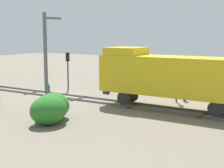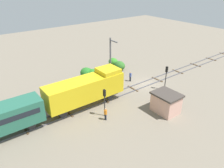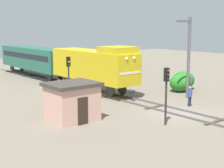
{
  "view_description": "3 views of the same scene",
  "coord_description": "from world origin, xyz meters",
  "views": [
    {
      "loc": [
        24.14,
        21.77,
        5.93
      ],
      "look_at": [
        1.18,
        7.15,
        1.85
      ],
      "focal_mm": 55.0,
      "sensor_mm": 36.0,
      "label": 1
    },
    {
      "loc": [
        -22.81,
        24.36,
        16.33
      ],
      "look_at": [
        -0.35,
        7.34,
        2.34
      ],
      "focal_mm": 35.0,
      "sensor_mm": 36.0,
      "label": 2
    },
    {
      "loc": [
        -20.21,
        -16.22,
        6.72
      ],
      "look_at": [
        -1.28,
        7.03,
        1.53
      ],
      "focal_mm": 55.0,
      "sensor_mm": 36.0,
      "label": 3
    }
  ],
  "objects": [
    {
      "name": "worker_by_signal",
      "position": [
        -4.2,
        11.28,
        1.0
      ],
      "size": [
        0.38,
        0.38,
        1.7
      ],
      "rotation": [
        0.0,
        0.0,
        1.64
      ],
      "color": "#262B38",
      "rests_on": "ground"
    },
    {
      "name": "railway_track",
      "position": [
        0.0,
        -0.0,
        0.07
      ],
      "size": [
        2.4,
        68.72,
        0.16
      ],
      "color": "#595960",
      "rests_on": "ground"
    },
    {
      "name": "relay_hut",
      "position": [
        -7.5,
        3.84,
        1.39
      ],
      "size": [
        3.5,
        2.9,
        2.74
      ],
      "color": "#D19E8C",
      "rests_on": "ground"
    },
    {
      "name": "traffic_signal_mid",
      "position": [
        -3.4,
        10.82,
        2.66
      ],
      "size": [
        0.32,
        0.34,
        3.81
      ],
      "color": "#262628",
      "rests_on": "ground"
    },
    {
      "name": "bush_back",
      "position": [
        7.49,
        -0.42,
        0.86
      ],
      "size": [
        2.35,
        1.92,
        1.71
      ],
      "primitive_type": "ellipsoid",
      "color": "#2F6826",
      "rests_on": "ground"
    },
    {
      "name": "bush_mid",
      "position": [
        9.96,
        -0.8,
        0.79
      ],
      "size": [
        2.17,
        1.77,
        1.58
      ],
      "primitive_type": "ellipsoid",
      "color": "#358226",
      "rests_on": "ground"
    },
    {
      "name": "worker_near_track",
      "position": [
        2.4,
        1.31,
        1.0
      ],
      "size": [
        0.38,
        0.38,
        1.7
      ],
      "rotation": [
        0.0,
        0.0,
        6.25
      ],
      "color": "#262B38",
      "rests_on": "ground"
    },
    {
      "name": "catenary_mast",
      "position": [
        4.93,
        3.62,
        3.96
      ],
      "size": [
        1.94,
        0.28,
        7.43
      ],
      "color": "#595960",
      "rests_on": "ground"
    },
    {
      "name": "bush_near",
      "position": [
        6.88,
        5.95,
        0.93
      ],
      "size": [
        2.55,
        2.09,
        1.86
      ],
      "primitive_type": "ellipsoid",
      "color": "#297926",
      "rests_on": "ground"
    },
    {
      "name": "traffic_signal_near",
      "position": [
        -3.2,
        -1.08,
        2.73
      ],
      "size": [
        0.32,
        0.34,
        3.91
      ],
      "color": "#262628",
      "rests_on": "ground"
    },
    {
      "name": "ground_plane",
      "position": [
        0.0,
        0.0,
        0.0
      ],
      "size": [
        103.07,
        103.07,
        0.0
      ],
      "primitive_type": "plane",
      "color": "#756B5B"
    },
    {
      "name": "bush_far",
      "position": [
        8.01,
        6.6,
        0.96
      ],
      "size": [
        2.63,
        2.16,
        1.92
      ],
      "primitive_type": "ellipsoid",
      "color": "#287126",
      "rests_on": "ground"
    },
    {
      "name": "locomotive",
      "position": [
        0.0,
        11.42,
        2.77
      ],
      "size": [
        2.9,
        11.6,
        4.6
      ],
      "color": "gold",
      "rests_on": "railway_track"
    }
  ]
}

